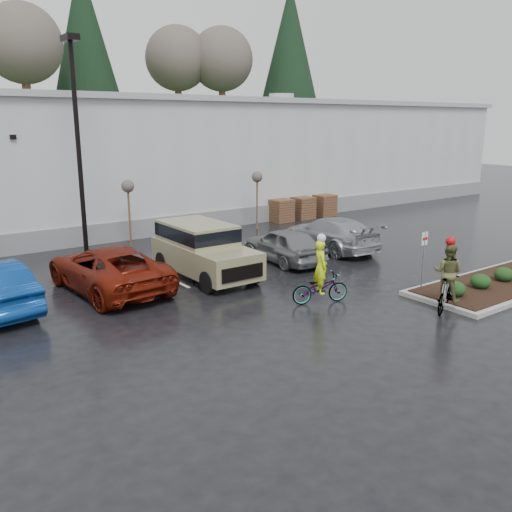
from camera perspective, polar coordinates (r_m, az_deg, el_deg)
ground at (r=17.03m, az=9.62°, el=-6.33°), size 120.00×120.00×0.00m
warehouse at (r=35.10m, az=-16.94°, el=9.80°), size 60.50×15.50×7.20m
wooded_ridge at (r=57.33m, az=-24.68°, el=9.90°), size 80.00×25.00×6.00m
lamppost at (r=24.28m, az=-18.35°, el=12.91°), size 0.50×1.00×9.22m
sapling_mid at (r=26.27m, az=-13.33°, el=6.79°), size 0.60×0.60×3.20m
sapling_east at (r=29.95m, az=0.11°, el=8.00°), size 0.60×0.60×3.20m
pallet_stack_a at (r=32.51m, az=2.65°, el=4.82°), size 1.20×1.20×1.35m
pallet_stack_b at (r=33.59m, az=4.93°, el=5.07°), size 1.20×1.20×1.35m
pallet_stack_c at (r=34.78m, az=7.18°, el=5.32°), size 1.20×1.20×1.35m
curb_island at (r=21.87m, az=24.57°, el=-2.64°), size 8.00×3.00×0.15m
mulch_bed at (r=21.85m, az=24.59°, el=-2.40°), size 7.60×2.60×0.04m
shrub_a at (r=19.30m, az=20.21°, el=-3.28°), size 0.70×0.70×0.52m
shrub_b at (r=20.52m, az=22.57°, el=-2.49°), size 0.70×0.70×0.52m
shrub_c at (r=21.79m, az=24.66°, el=-1.78°), size 0.70×0.70×0.52m
fire_lane_sign at (r=19.55m, az=17.23°, el=0.19°), size 0.30×0.05×2.20m
car_red at (r=19.82m, az=-15.32°, el=-1.27°), size 3.06×5.98×1.62m
suv_tan at (r=20.77m, az=-5.38°, el=0.50°), size 2.20×5.10×2.06m
car_grey at (r=23.08m, az=2.98°, el=1.19°), size 2.10×4.51×1.49m
car_far_silver at (r=25.48m, az=7.80°, el=2.36°), size 2.44×5.43×1.55m
cyclist_hivis at (r=17.95m, az=6.77°, el=-2.72°), size 2.05×1.28×2.34m
cyclist_olive at (r=18.08m, az=19.44°, el=-2.83°), size 1.92×1.23×2.42m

